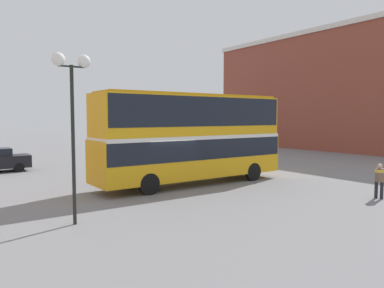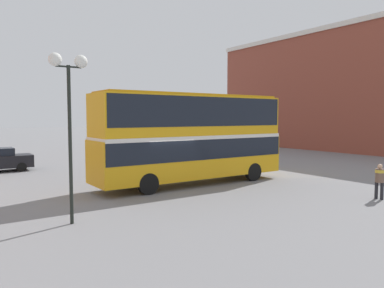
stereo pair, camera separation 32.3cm
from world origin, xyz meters
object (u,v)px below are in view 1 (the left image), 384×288
pedestrian_foreground (379,177)px  double_decker_bus (192,133)px  street_lamp_twin_globe (72,87)px  parked_car_kerb_far (140,147)px

pedestrian_foreground → double_decker_bus: bearing=-68.1°
double_decker_bus → street_lamp_twin_globe: 8.75m
pedestrian_foreground → street_lamp_twin_globe: size_ratio=0.27×
double_decker_bus → parked_car_kerb_far: (4.57, 15.06, -1.96)m
double_decker_bus → parked_car_kerb_far: bearing=72.5°
double_decker_bus → parked_car_kerb_far: 15.86m
street_lamp_twin_globe → parked_car_kerb_far: bearing=57.4°
double_decker_bus → pedestrian_foreground: size_ratio=6.95×
parked_car_kerb_far → street_lamp_twin_globe: size_ratio=0.85×
double_decker_bus → street_lamp_twin_globe: street_lamp_twin_globe is taller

